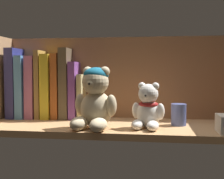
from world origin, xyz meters
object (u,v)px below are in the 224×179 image
book_3 (42,84)px  book_5 (58,86)px  book_7 (75,90)px  teddy_bear_smaller (148,109)px  book_6 (67,83)px  teddy_bear_larger (95,99)px  book_8 (82,96)px  pillar_candle (179,115)px  book_1 (26,87)px  book_2 (35,87)px  book_4 (50,86)px  book_0 (17,83)px

book_3 → book_5: 6.11cm
book_7 → teddy_bear_smaller: size_ratio=1.48×
book_3 → book_6: 9.24cm
book_7 → teddy_bear_larger: (10.73, -17.76, -1.40)cm
book_8 → book_7: bearing=180.0°
book_3 → book_6: book_6 is taller
teddy_bear_larger → pillar_candle: size_ratio=2.71×
book_1 → book_5: size_ratio=0.97×
book_2 → book_5: book_5 is taller
book_7 → pillar_candle: bearing=-14.8°
book_4 → book_6: 6.46cm
book_2 → pillar_candle: book_2 is taller
book_5 → book_6: size_ratio=0.92×
book_2 → book_7: bearing=0.0°
book_6 → book_0: bearing=180.0°
book_1 → book_6: book_6 is taller
book_2 → book_3: book_3 is taller
teddy_bear_larger → teddy_bear_smaller: bearing=7.8°
book_1 → book_3: 6.30cm
book_5 → teddy_bear_larger: 24.78cm
book_0 → book_8: 24.94cm
book_2 → book_7: 15.30cm
book_0 → book_8: (24.51, 0.00, -4.62)cm
book_7 → book_5: bearing=180.0°
teddy_bear_smaller → book_7: bearing=149.1°
book_7 → book_8: 3.32cm
book_5 → teddy_bear_smaller: book_5 is taller
book_7 → pillar_candle: 37.40cm
book_0 → pillar_candle: bearing=-9.3°
book_8 → book_2: bearing=180.0°
teddy_bear_smaller → book_1: bearing=160.7°
book_6 → book_2: bearing=180.0°
book_2 → teddy_bear_larger: bearing=-34.3°
book_1 → pillar_candle: book_1 is taller
book_0 → book_6: same height
book_4 → teddy_bear_larger: (20.26, -17.76, -2.73)cm
book_0 → book_1: size_ratio=1.12×
book_0 → book_4: size_ratio=1.10×
book_7 → teddy_bear_smaller: 30.77cm
book_3 → book_2: bearing=180.0°
book_3 → book_8: bearing=0.0°
book_4 → pillar_candle: size_ratio=3.39×
book_0 → teddy_bear_larger: bearing=-28.5°
book_1 → book_4: (9.09, 0.00, 0.27)cm
book_6 → book_5: bearing=180.0°
book_6 → book_7: 3.96cm
book_3 → book_7: (12.39, 0.00, -2.03)cm
book_0 → book_8: book_0 is taller
book_2 → book_0: bearing=180.0°
book_2 → book_7: book_2 is taller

